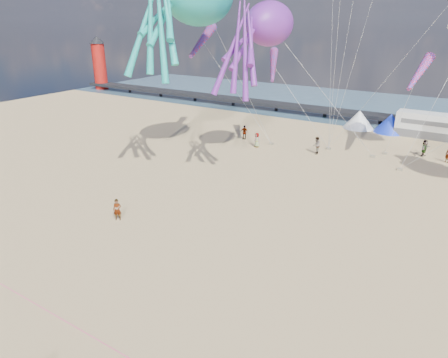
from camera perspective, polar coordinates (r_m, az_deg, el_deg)
ground at (r=22.26m, az=-4.18°, el=-16.18°), size 120.00×120.00×0.00m
water at (r=71.08m, az=23.26°, el=9.11°), size 120.00×120.00×0.00m
pier at (r=70.77m, az=-1.52°, el=11.63°), size 60.00×3.00×0.50m
lighthouse at (r=88.76m, az=-17.34°, el=15.08°), size 2.60×2.60×9.00m
motorhome_0 at (r=55.50m, az=26.77°, el=6.91°), size 6.60×2.50×3.00m
tent_white at (r=56.79m, az=18.72°, el=8.09°), size 4.00×4.00×2.40m
tent_blue at (r=56.04m, az=22.68°, el=7.38°), size 4.00×4.00×2.40m
rope_line at (r=19.50m, az=-13.65°, el=-23.48°), size 34.00×0.03×0.03m
standing_person at (r=30.07m, az=-15.00°, el=-4.25°), size 0.71×0.66×1.64m
beachgoer_1 at (r=44.42m, az=13.06°, el=4.68°), size 0.83×1.05×1.88m
beachgoer_3 at (r=48.89m, az=2.91°, el=6.69°), size 1.17×0.76×1.71m
beachgoer_4 at (r=47.52m, az=26.73°, el=3.95°), size 0.70×1.14×1.81m
beachgoer_5 at (r=46.60m, az=29.38°, el=3.04°), size 1.52×1.36×1.68m
beachgoer_6 at (r=45.86m, az=4.73°, el=5.58°), size 0.70×0.57×1.66m
sandbag_a at (r=47.07m, az=6.75°, el=5.02°), size 0.50×0.35×0.22m
sandbag_b at (r=45.22m, az=20.46°, el=3.04°), size 0.50×0.35×0.22m
sandbag_c at (r=42.29m, az=23.82°, el=1.26°), size 0.50×0.35×0.22m
sandbag_d at (r=46.76m, az=21.97°, el=3.42°), size 0.50×0.35×0.22m
sandbag_e at (r=46.52m, az=14.69°, el=4.23°), size 0.50×0.35×0.22m
kite_octopus_purple at (r=37.39m, az=6.53°, el=21.17°), size 5.34×9.33×10.03m
windsock_left at (r=44.73m, az=-3.14°, el=19.11°), size 3.19×7.62×7.62m
windsock_mid at (r=42.67m, az=26.16°, el=13.52°), size 1.80×5.89×5.80m
windsock_right at (r=43.60m, az=7.05°, el=15.84°), size 3.06×5.27×5.38m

